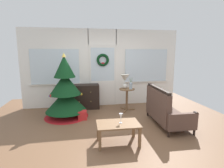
# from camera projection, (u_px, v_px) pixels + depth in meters

# --- Properties ---
(ground_plane) EXTENTS (6.76, 6.76, 0.00)m
(ground_plane) POSITION_uv_depth(u_px,v_px,m) (114.00, 130.00, 4.19)
(ground_plane) COLOR brown
(back_wall_with_door) EXTENTS (5.20, 0.19, 2.55)m
(back_wall_with_door) POSITION_uv_depth(u_px,v_px,m) (103.00, 68.00, 5.98)
(back_wall_with_door) COLOR white
(back_wall_with_door) RESTS_ON ground
(christmas_tree) EXTENTS (1.22, 1.22, 1.79)m
(christmas_tree) POSITION_uv_depth(u_px,v_px,m) (66.00, 93.00, 4.95)
(christmas_tree) COLOR #4C331E
(christmas_tree) RESTS_ON ground
(dresser_cabinet) EXTENTS (0.91, 0.46, 0.78)m
(dresser_cabinet) POSITION_uv_depth(u_px,v_px,m) (85.00, 97.00, 5.75)
(dresser_cabinet) COLOR black
(dresser_cabinet) RESTS_ON ground
(settee_sofa) EXTENTS (0.76, 1.46, 0.96)m
(settee_sofa) POSITION_uv_depth(u_px,v_px,m) (164.00, 110.00, 4.45)
(settee_sofa) COLOR black
(settee_sofa) RESTS_ON ground
(side_table) EXTENTS (0.50, 0.48, 0.69)m
(side_table) POSITION_uv_depth(u_px,v_px,m) (127.00, 95.00, 5.53)
(side_table) COLOR brown
(side_table) RESTS_ON ground
(table_lamp) EXTENTS (0.28, 0.28, 0.44)m
(table_lamp) POSITION_uv_depth(u_px,v_px,m) (125.00, 79.00, 5.47)
(table_lamp) COLOR silver
(table_lamp) RESTS_ON side_table
(flower_vase) EXTENTS (0.11, 0.10, 0.35)m
(flower_vase) POSITION_uv_depth(u_px,v_px,m) (131.00, 85.00, 5.43)
(flower_vase) COLOR #99ADBC
(flower_vase) RESTS_ON side_table
(coffee_table) EXTENTS (0.85, 0.54, 0.42)m
(coffee_table) POSITION_uv_depth(u_px,v_px,m) (118.00, 126.00, 3.52)
(coffee_table) COLOR brown
(coffee_table) RESTS_ON ground
(wine_glass) EXTENTS (0.08, 0.08, 0.20)m
(wine_glass) POSITION_uv_depth(u_px,v_px,m) (121.00, 116.00, 3.50)
(wine_glass) COLOR silver
(wine_glass) RESTS_ON coffee_table
(gift_box) EXTENTS (0.24, 0.21, 0.24)m
(gift_box) POSITION_uv_depth(u_px,v_px,m) (82.00, 115.00, 4.84)
(gift_box) COLOR red
(gift_box) RESTS_ON ground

